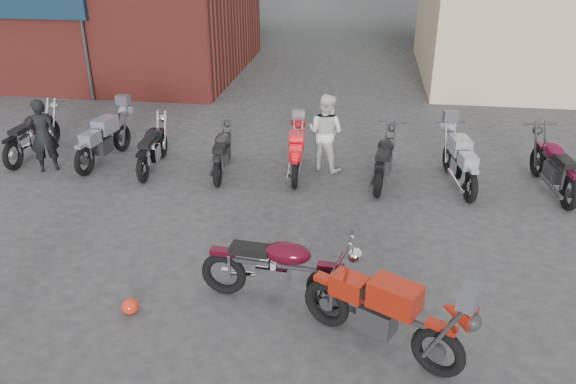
# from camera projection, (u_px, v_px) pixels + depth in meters

# --- Properties ---
(ground) EXTENTS (90.00, 90.00, 0.00)m
(ground) POSITION_uv_depth(u_px,v_px,m) (233.00, 327.00, 7.54)
(ground) COLOR #303033
(brick_building) EXTENTS (12.00, 8.00, 4.00)m
(brick_building) POSITION_uv_depth(u_px,v_px,m) (76.00, 13.00, 20.33)
(brick_building) COLOR maroon
(brick_building) RESTS_ON ground
(stucco_building) EXTENTS (10.00, 8.00, 3.50)m
(stucco_building) POSITION_uv_depth(u_px,v_px,m) (575.00, 26.00, 19.11)
(stucco_building) COLOR tan
(stucco_building) RESTS_ON ground
(vintage_motorcycle) EXTENTS (2.20, 0.91, 1.24)m
(vintage_motorcycle) POSITION_uv_depth(u_px,v_px,m) (279.00, 265.00, 7.80)
(vintage_motorcycle) COLOR #450816
(vintage_motorcycle) RESTS_ON ground
(sportbike) EXTENTS (2.24, 1.65, 1.25)m
(sportbike) POSITION_uv_depth(u_px,v_px,m) (384.00, 309.00, 6.89)
(sportbike) COLOR #A41E0D
(sportbike) RESTS_ON ground
(helmet) EXTENTS (0.24, 0.24, 0.22)m
(helmet) POSITION_uv_depth(u_px,v_px,m) (130.00, 306.00, 7.78)
(helmet) COLOR red
(helmet) RESTS_ON ground
(person_dark) EXTENTS (0.70, 0.64, 1.61)m
(person_dark) POSITION_uv_depth(u_px,v_px,m) (43.00, 136.00, 12.02)
(person_dark) COLOR black
(person_dark) RESTS_ON ground
(person_light) EXTENTS (1.01, 0.92, 1.69)m
(person_light) POSITION_uv_depth(u_px,v_px,m) (326.00, 132.00, 12.07)
(person_light) COLOR silver
(person_light) RESTS_ON ground
(row_bike_0) EXTENTS (0.77, 2.11, 1.21)m
(row_bike_0) POSITION_uv_depth(u_px,v_px,m) (32.00, 132.00, 12.84)
(row_bike_0) COLOR black
(row_bike_0) RESTS_ON ground
(row_bike_1) EXTENTS (0.97, 2.14, 1.20)m
(row_bike_1) POSITION_uv_depth(u_px,v_px,m) (104.00, 137.00, 12.55)
(row_bike_1) COLOR gray
(row_bike_1) RESTS_ON ground
(row_bike_2) EXTENTS (0.76, 1.98, 1.12)m
(row_bike_2) POSITION_uv_depth(u_px,v_px,m) (152.00, 144.00, 12.22)
(row_bike_2) COLOR black
(row_bike_2) RESTS_ON ground
(row_bike_3) EXTENTS (0.80, 1.93, 1.09)m
(row_bike_3) POSITION_uv_depth(u_px,v_px,m) (222.00, 149.00, 12.01)
(row_bike_3) COLOR black
(row_bike_3) RESTS_ON ground
(row_bike_4) EXTENTS (0.76, 1.91, 1.08)m
(row_bike_4) POSITION_uv_depth(u_px,v_px,m) (297.00, 151.00, 11.93)
(row_bike_4) COLOR red
(row_bike_4) RESTS_ON ground
(row_bike_5) EXTENTS (0.94, 2.07, 1.16)m
(row_bike_5) POSITION_uv_depth(u_px,v_px,m) (385.00, 156.00, 11.56)
(row_bike_5) COLOR black
(row_bike_5) RESTS_ON ground
(row_bike_6) EXTENTS (0.99, 2.14, 1.20)m
(row_bike_6) POSITION_uv_depth(u_px,v_px,m) (460.00, 158.00, 11.40)
(row_bike_6) COLOR #9B9EA9
(row_bike_6) RESTS_ON ground
(row_bike_7) EXTENTS (0.95, 2.21, 1.24)m
(row_bike_7) POSITION_uv_depth(u_px,v_px,m) (555.00, 162.00, 11.14)
(row_bike_7) COLOR #530A25
(row_bike_7) RESTS_ON ground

